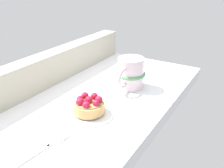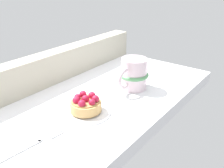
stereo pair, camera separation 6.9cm
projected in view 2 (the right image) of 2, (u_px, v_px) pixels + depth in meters
The scene contains 6 objects.
ground_plane at pixel (93, 103), 73.51cm from camera, with size 79.31×41.14×3.83cm, color white.
window_rail_back at pixel (50, 68), 80.53cm from camera, with size 77.72×5.49×9.66cm, color #B2AD99.
dessert_plate at pixel (86, 112), 64.46cm from camera, with size 12.50×12.50×0.84cm.
raspberry_tart at pixel (86, 104), 63.55cm from camera, with size 7.88×7.88×4.27cm.
coffee_mug at pixel (133, 74), 76.14cm from camera, with size 12.49×8.99×9.40cm.
dessert_fork at pixel (28, 147), 51.97cm from camera, with size 17.18×3.21×0.60cm.
Camera 2 is at (-48.26, -43.41, 33.42)cm, focal length 40.88 mm.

